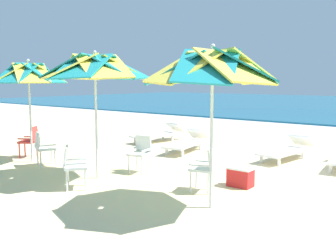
% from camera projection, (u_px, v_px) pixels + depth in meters
% --- Properties ---
extents(ground_plane, '(80.00, 80.00, 0.00)m').
position_uv_depth(ground_plane, '(285.00, 175.00, 8.47)').
color(ground_plane, beige).
extents(beach_umbrella_0, '(2.29, 2.29, 2.74)m').
position_uv_depth(beach_umbrella_0, '(212.00, 69.00, 6.06)').
color(beach_umbrella_0, silver).
rests_on(beach_umbrella_0, ground).
extents(plastic_chair_0, '(0.57, 0.54, 0.87)m').
position_uv_depth(plastic_chair_0, '(206.00, 166.00, 7.20)').
color(plastic_chair_0, white).
rests_on(plastic_chair_0, ground).
extents(beach_umbrella_1, '(2.38, 2.38, 2.79)m').
position_uv_depth(beach_umbrella_1, '(95.00, 68.00, 7.97)').
color(beach_umbrella_1, silver).
rests_on(beach_umbrella_1, ground).
extents(plastic_chair_1, '(0.63, 0.63, 0.87)m').
position_uv_depth(plastic_chair_1, '(73.00, 164.00, 7.38)').
color(plastic_chair_1, white).
rests_on(plastic_chair_1, ground).
extents(plastic_chair_2, '(0.51, 0.54, 0.87)m').
position_uv_depth(plastic_chair_2, '(141.00, 151.00, 8.76)').
color(plastic_chair_2, white).
rests_on(plastic_chair_2, ground).
extents(beach_umbrella_2, '(1.96, 1.96, 2.71)m').
position_uv_depth(beach_umbrella_2, '(29.00, 75.00, 9.62)').
color(beach_umbrella_2, silver).
rests_on(beach_umbrella_2, ground).
extents(plastic_chair_3, '(0.57, 0.59, 0.87)m').
position_uv_depth(plastic_chair_3, '(43.00, 147.00, 9.36)').
color(plastic_chair_3, white).
rests_on(plastic_chair_3, ground).
extents(plastic_chair_4, '(0.63, 0.62, 0.87)m').
position_uv_depth(plastic_chair_4, '(30.00, 140.00, 10.48)').
color(plastic_chair_4, red).
rests_on(plastic_chair_4, ground).
extents(sun_lounger_1, '(0.90, 2.21, 0.62)m').
position_uv_depth(sun_lounger_1, '(286.00, 150.00, 10.13)').
color(sun_lounger_1, white).
rests_on(sun_lounger_1, ground).
extents(sun_lounger_2, '(0.99, 2.22, 0.62)m').
position_uv_depth(sun_lounger_2, '(187.00, 142.00, 11.37)').
color(sun_lounger_2, white).
rests_on(sun_lounger_2, ground).
extents(sun_lounger_3, '(0.98, 2.22, 0.62)m').
position_uv_depth(sun_lounger_3, '(159.00, 134.00, 13.18)').
color(sun_lounger_3, white).
rests_on(sun_lounger_3, ground).
extents(cooler_box, '(0.50, 0.34, 0.40)m').
position_uv_depth(cooler_box, '(240.00, 177.00, 7.57)').
color(cooler_box, red).
rests_on(cooler_box, ground).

